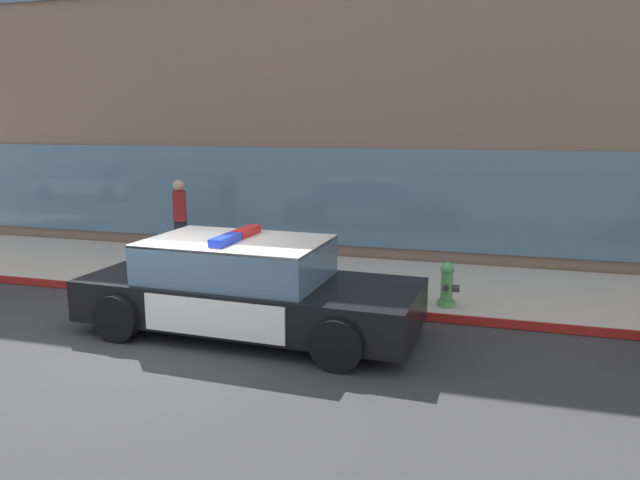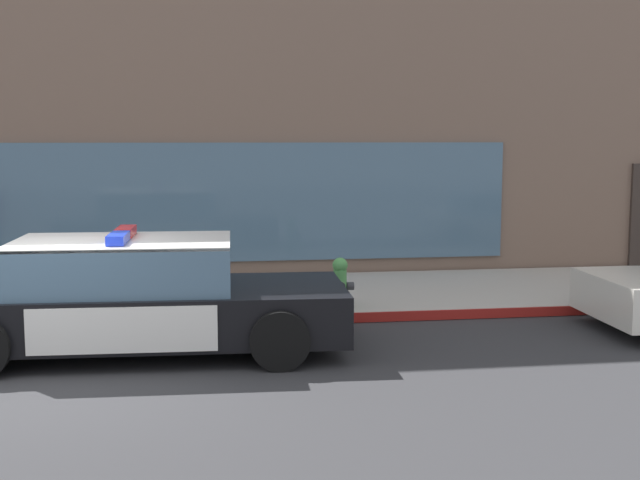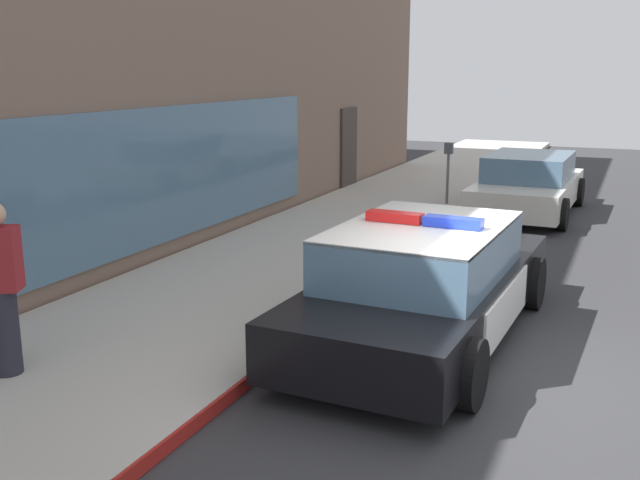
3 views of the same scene
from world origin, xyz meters
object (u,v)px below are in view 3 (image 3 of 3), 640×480
object	(u,v)px
police_cruiser	(425,282)
parking_meter	(448,162)
fire_hydrant	(375,235)
car_down_street	(528,185)
pedestrian_on_sidewalk	(0,289)

from	to	relation	value
police_cruiser	parking_meter	xyz separation A→B (m)	(7.87, 1.69, 0.40)
fire_hydrant	car_down_street	world-z (taller)	car_down_street
fire_hydrant	car_down_street	size ratio (longest dim) A/B	0.16
police_cruiser	car_down_street	xyz separation A→B (m)	(8.16, 0.00, -0.05)
police_cruiser	fire_hydrant	size ratio (longest dim) A/B	6.86
police_cruiser	pedestrian_on_sidewalk	xyz separation A→B (m)	(-2.94, 3.38, 0.33)
parking_meter	car_down_street	bearing A→B (deg)	-80.33
car_down_street	parking_meter	distance (m)	1.77
pedestrian_on_sidewalk	car_down_street	bearing A→B (deg)	-43.61
fire_hydrant	parking_meter	distance (m)	5.13
police_cruiser	parking_meter	world-z (taller)	police_cruiser
police_cruiser	pedestrian_on_sidewalk	world-z (taller)	pedestrian_on_sidewalk
car_down_street	pedestrian_on_sidewalk	size ratio (longest dim) A/B	2.59
car_down_street	police_cruiser	bearing A→B (deg)	-178.54
police_cruiser	car_down_street	bearing A→B (deg)	2.37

